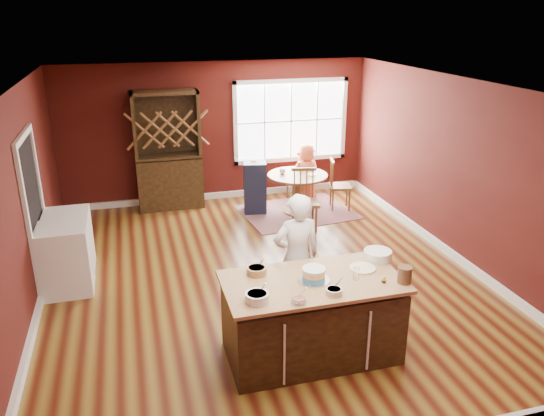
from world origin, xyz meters
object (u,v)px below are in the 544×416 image
at_px(layer_cake, 314,274).
at_px(high_chair, 255,186).
at_px(toddler, 253,169).
at_px(chair_south, 305,200).
at_px(chair_east, 341,184).
at_px(seated_woman, 306,174).
at_px(dryer, 69,241).
at_px(washer, 66,259).
at_px(hutch, 168,151).
at_px(baker, 297,258).
at_px(dining_table, 297,185).
at_px(chair_north, 299,174).
at_px(kitchen_island, 312,319).

bearing_deg(layer_cake, high_chair, 84.25).
bearing_deg(layer_cake, toddler, 84.39).
bearing_deg(toddler, chair_south, -61.69).
relative_size(chair_east, seated_woman, 0.83).
distance_m(high_chair, toddler, 0.32).
xyz_separation_m(chair_east, dryer, (-4.76, -1.34, -0.04)).
distance_m(layer_cake, dryer, 3.98).
height_order(chair_east, seated_woman, seated_woman).
relative_size(washer, dryer, 1.03).
bearing_deg(toddler, hutch, 158.34).
xyz_separation_m(baker, seated_woman, (1.45, 3.89, -0.21)).
relative_size(high_chair, dryer, 1.12).
relative_size(layer_cake, dryer, 0.39).
bearing_deg(dining_table, chair_south, -98.69).
bearing_deg(hutch, chair_north, -4.80).
xyz_separation_m(layer_cake, hutch, (-1.05, 5.17, 0.12)).
bearing_deg(hutch, high_chair, -24.63).
relative_size(kitchen_island, chair_south, 1.77).
distance_m(kitchen_island, chair_south, 3.58).
relative_size(kitchen_island, dryer, 2.11).
bearing_deg(dryer, kitchen_island, -46.72).
bearing_deg(hutch, chair_east, -17.16).
xyz_separation_m(toddler, hutch, (-1.50, 0.60, 0.30)).
distance_m(kitchen_island, toddler, 4.61).
xyz_separation_m(chair_south, washer, (-3.78, -1.18, -0.07)).
distance_m(hutch, dryer, 2.91).
height_order(baker, washer, baker).
relative_size(dining_table, seated_woman, 0.93).
relative_size(dining_table, dryer, 1.23).
xyz_separation_m(kitchen_island, baker, (0.07, 0.78, 0.37)).
height_order(high_chair, hutch, hutch).
bearing_deg(dryer, layer_cake, -46.68).
xyz_separation_m(kitchen_island, hutch, (-1.04, 5.17, 0.68)).
xyz_separation_m(dining_table, chair_east, (0.86, -0.01, -0.04)).
height_order(chair_south, dryer, chair_south).
distance_m(kitchen_island, baker, 0.86).
relative_size(dining_table, layer_cake, 3.19).
relative_size(chair_south, seated_woman, 0.90).
bearing_deg(washer, dining_table, 27.05).
xyz_separation_m(baker, chair_north, (1.42, 4.18, -0.29)).
distance_m(chair_south, hutch, 2.82).
bearing_deg(baker, dining_table, -111.31).
relative_size(chair_north, hutch, 0.47).
height_order(layer_cake, chair_east, layer_cake).
bearing_deg(dryer, washer, -90.00).
distance_m(seated_woman, hutch, 2.67).
height_order(kitchen_island, dryer, kitchen_island).
xyz_separation_m(high_chair, dryer, (-3.16, -1.61, -0.06)).
height_order(seated_woman, dryer, seated_woman).
bearing_deg(kitchen_island, washer, 140.49).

